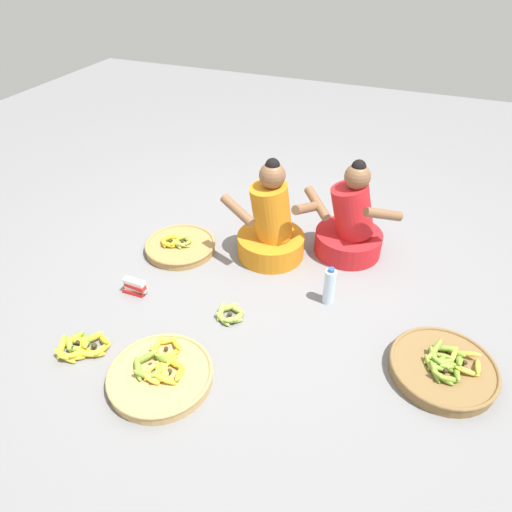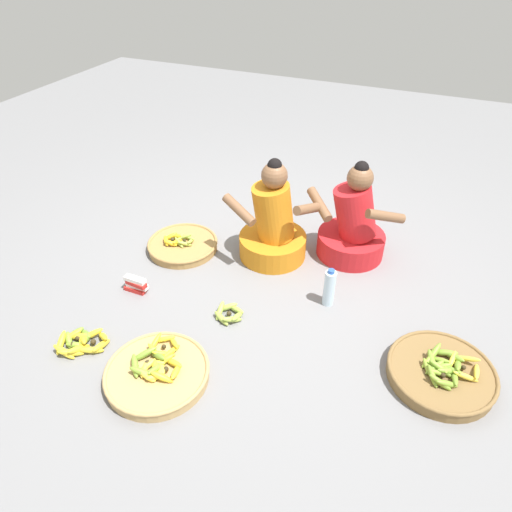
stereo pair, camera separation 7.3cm
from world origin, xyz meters
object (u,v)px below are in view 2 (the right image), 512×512
(vendor_woman_front, at_px, (273,227))
(banana_basket_back_left, at_px, (441,372))
(vendor_woman_behind, at_px, (353,227))
(water_bottle, at_px, (329,288))
(banana_basket_mid_left, at_px, (157,372))
(packet_carton_stack, at_px, (136,285))
(loose_bananas_mid_right, at_px, (80,342))
(banana_basket_front_left, at_px, (183,245))
(loose_bananas_near_bicycle, at_px, (229,313))

(vendor_woman_front, distance_m, banana_basket_back_left, 1.54)
(vendor_woman_behind, relative_size, water_bottle, 2.70)
(banana_basket_mid_left, relative_size, packet_carton_stack, 3.36)
(vendor_woman_behind, distance_m, loose_bananas_mid_right, 2.08)
(vendor_woman_front, bearing_deg, banana_basket_front_left, -163.13)
(banana_basket_front_left, distance_m, loose_bananas_near_bicycle, 0.88)
(banana_basket_back_left, xyz_separation_m, packet_carton_stack, (-2.07, -0.05, 0.01))
(loose_bananas_near_bicycle, height_order, water_bottle, water_bottle)
(loose_bananas_mid_right, bearing_deg, vendor_woman_behind, 51.24)
(loose_bananas_mid_right, bearing_deg, banana_basket_back_left, 16.61)
(vendor_woman_behind, distance_m, banana_basket_back_left, 1.28)
(banana_basket_mid_left, bearing_deg, banana_basket_front_left, 114.06)
(vendor_woman_behind, bearing_deg, banana_basket_mid_left, -113.79)
(vendor_woman_behind, relative_size, packet_carton_stack, 4.37)
(loose_bananas_mid_right, distance_m, water_bottle, 1.64)
(banana_basket_back_left, relative_size, loose_bananas_mid_right, 1.85)
(vendor_woman_behind, xyz_separation_m, banana_basket_front_left, (-1.24, -0.47, -0.21))
(loose_bananas_near_bicycle, bearing_deg, water_bottle, 34.62)
(loose_bananas_mid_right, relative_size, water_bottle, 1.14)
(vendor_woman_front, xyz_separation_m, banana_basket_front_left, (-0.69, -0.21, -0.22))
(banana_basket_front_left, height_order, water_bottle, water_bottle)
(banana_basket_back_left, distance_m, loose_bananas_mid_right, 2.17)
(vendor_woman_front, bearing_deg, vendor_woman_behind, 25.18)
(vendor_woman_behind, xyz_separation_m, banana_basket_back_left, (0.78, -1.00, -0.20))
(vendor_woman_behind, bearing_deg, loose_bananas_mid_right, -128.76)
(loose_bananas_mid_right, bearing_deg, water_bottle, 37.09)
(banana_basket_mid_left, bearing_deg, loose_bananas_near_bicycle, 75.33)
(loose_bananas_near_bicycle, bearing_deg, vendor_woman_behind, 61.25)
(water_bottle, height_order, packet_carton_stack, water_bottle)
(loose_bananas_mid_right, relative_size, loose_bananas_near_bicycle, 1.52)
(packet_carton_stack, bearing_deg, vendor_woman_behind, 39.23)
(vendor_woman_behind, height_order, banana_basket_back_left, vendor_woman_behind)
(vendor_woman_behind, distance_m, banana_basket_mid_left, 1.80)
(vendor_woman_behind, relative_size, banana_basket_front_left, 1.41)
(banana_basket_front_left, bearing_deg, loose_bananas_mid_right, -92.74)
(vendor_woman_front, xyz_separation_m, loose_bananas_near_bicycle, (-0.01, -0.76, -0.23))
(banana_basket_front_left, relative_size, loose_bananas_near_bicycle, 2.54)
(vendor_woman_behind, bearing_deg, banana_basket_front_left, -159.33)
(water_bottle, bearing_deg, loose_bananas_mid_right, -142.91)
(banana_basket_back_left, height_order, packet_carton_stack, banana_basket_back_left)
(banana_basket_back_left, xyz_separation_m, loose_bananas_near_bicycle, (-1.34, -0.03, -0.02))
(vendor_woman_front, relative_size, loose_bananas_near_bicycle, 3.72)
(vendor_woman_front, height_order, vendor_woman_behind, vendor_woman_front)
(water_bottle, bearing_deg, loose_bananas_near_bicycle, -145.38)
(banana_basket_front_left, relative_size, water_bottle, 1.91)
(vendor_woman_front, distance_m, loose_bananas_mid_right, 1.57)
(vendor_woman_front, distance_m, water_bottle, 0.68)
(banana_basket_front_left, distance_m, banana_basket_mid_left, 1.28)
(vendor_woman_front, relative_size, banana_basket_front_left, 1.47)
(vendor_woman_behind, relative_size, loose_bananas_near_bicycle, 3.58)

